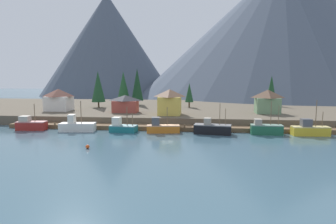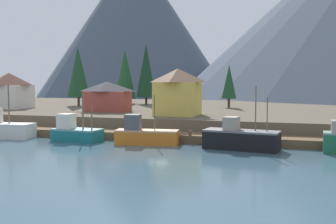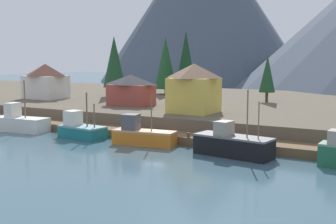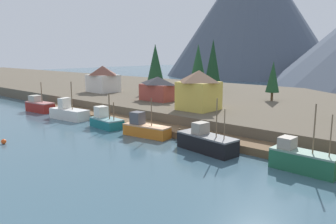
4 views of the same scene
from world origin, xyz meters
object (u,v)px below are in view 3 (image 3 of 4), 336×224
fishing_boat_white (20,123)px  house_red (131,90)px  fishing_boat_teal (81,129)px  fishing_boat_black (233,144)px  fishing_boat_orange (142,135)px  conifer_near_right (267,74)px  conifer_back_left (166,63)px  conifer_mid_left (114,62)px  conifer_mid_right (186,59)px  house_yellow (194,88)px  house_white (46,81)px

fishing_boat_white → house_red: bearing=59.6°
fishing_boat_teal → fishing_boat_black: size_ratio=0.75×
fishing_boat_orange → fishing_boat_black: size_ratio=0.91×
conifer_near_right → conifer_back_left: 25.45m
conifer_mid_left → conifer_mid_right: (11.20, 9.57, 0.45)m
fishing_boat_teal → house_red: bearing=107.8°
fishing_boat_orange → conifer_mid_right: conifer_mid_right is taller
house_yellow → conifer_mid_right: (-14.37, 25.31, 3.89)m
conifer_near_right → house_white: bearing=-160.9°
conifer_near_right → conifer_mid_left: size_ratio=0.68×
fishing_boat_black → conifer_back_left: size_ratio=0.70×
house_red → conifer_near_right: bearing=41.2°
fishing_boat_white → fishing_boat_black: fishing_boat_white is taller
fishing_boat_white → conifer_mid_left: size_ratio=0.70×
fishing_boat_black → house_red: house_red is taller
house_yellow → conifer_back_left: size_ratio=0.57×
house_white → conifer_mid_left: 13.87m
fishing_boat_teal → conifer_back_left: 41.10m
house_white → house_red: size_ratio=1.01×
fishing_boat_orange → house_white: 38.96m
house_red → conifer_back_left: conifer_back_left is taller
house_yellow → conifer_mid_left: size_ratio=0.57×
conifer_near_right → fishing_boat_orange: bearing=-99.2°
fishing_boat_white → house_white: bearing=120.1°
conifer_back_left → fishing_boat_black: bearing=-52.0°
house_red → house_white: bearing=174.3°
fishing_boat_orange → conifer_mid_right: (-13.89, 38.00, 8.76)m
fishing_boat_orange → conifer_mid_right: size_ratio=0.58×
fishing_boat_teal → fishing_boat_orange: bearing=6.7°
fishing_boat_orange → fishing_boat_white: bearing=173.1°
fishing_boat_white → conifer_mid_right: size_ratio=0.64×
fishing_boat_black → conifer_mid_left: 47.19m
conifer_near_right → house_red: bearing=-138.8°
fishing_boat_black → conifer_mid_right: conifer_mid_right is taller
fishing_boat_teal → fishing_boat_orange: (9.30, 0.12, 0.05)m
conifer_back_left → house_yellow: bearing=-53.0°
fishing_boat_white → house_red: 18.64m
conifer_mid_right → conifer_back_left: size_ratio=1.09×
conifer_back_left → house_white: bearing=-125.7°
fishing_boat_white → fishing_boat_orange: bearing=-5.3°
fishing_boat_black → house_yellow: 17.66m
fishing_boat_black → conifer_near_right: bearing=108.9°
house_yellow → conifer_near_right: size_ratio=0.85×
conifer_mid_right → house_yellow: bearing=-60.4°
fishing_boat_teal → house_white: house_white is taller
house_white → conifer_mid_right: 28.35m
house_red → conifer_mid_left: size_ratio=0.61×
fishing_boat_white → fishing_boat_orange: 20.25m
fishing_boat_teal → house_yellow: (9.79, 12.81, 4.92)m
house_white → conifer_back_left: conifer_back_left is taller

